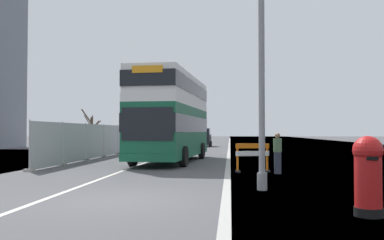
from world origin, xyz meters
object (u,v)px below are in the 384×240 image
(car_receding_mid, at_px, (202,138))
(roadworks_barrier, at_px, (252,154))
(lamppost_foreground, at_px, (261,36))
(red_pillar_postbox, at_px, (368,172))
(pedestrian_at_kerb, at_px, (278,153))
(car_oncoming_near, at_px, (172,139))
(double_decker_bus, at_px, (172,117))

(car_receding_mid, bearing_deg, roadworks_barrier, -82.19)
(lamppost_foreground, bearing_deg, car_receding_mid, 96.62)
(roadworks_barrier, bearing_deg, lamppost_foreground, -90.10)
(red_pillar_postbox, height_order, pedestrian_at_kerb, pedestrian_at_kerb)
(lamppost_foreground, xyz_separation_m, red_pillar_postbox, (1.82, -3.53, -3.60))
(lamppost_foreground, height_order, car_oncoming_near, lamppost_foreground)
(double_decker_bus, height_order, roadworks_barrier, double_decker_bus)
(car_oncoming_near, bearing_deg, car_receding_mid, 69.29)
(double_decker_bus, distance_m, red_pillar_postbox, 15.68)
(double_decker_bus, relative_size, lamppost_foreground, 1.09)
(car_oncoming_near, relative_size, car_receding_mid, 1.04)
(lamppost_foreground, bearing_deg, pedestrian_at_kerb, 78.37)
(double_decker_bus, height_order, lamppost_foreground, lamppost_foreground)
(car_oncoming_near, bearing_deg, red_pillar_postbox, -75.09)
(double_decker_bus, xyz_separation_m, car_oncoming_near, (-2.48, 17.40, -1.55))
(red_pillar_postbox, bearing_deg, pedestrian_at_kerb, 95.82)
(red_pillar_postbox, bearing_deg, lamppost_foreground, 117.30)
(lamppost_foreground, xyz_separation_m, car_oncoming_near, (-6.64, 28.27, -3.50))
(pedestrian_at_kerb, bearing_deg, red_pillar_postbox, -84.18)
(roadworks_barrier, xyz_separation_m, pedestrian_at_kerb, (0.97, -0.58, 0.08))
(roadworks_barrier, relative_size, car_receding_mid, 0.35)
(red_pillar_postbox, distance_m, car_receding_mid, 39.06)
(red_pillar_postbox, bearing_deg, car_receding_mid, 98.68)
(double_decker_bus, bearing_deg, lamppost_foreground, -69.04)
(pedestrian_at_kerb, bearing_deg, car_oncoming_near, 107.96)
(car_oncoming_near, bearing_deg, roadworks_barrier, -73.82)
(car_oncoming_near, bearing_deg, pedestrian_at_kerb, -72.04)
(car_receding_mid, bearing_deg, double_decker_bus, -90.22)
(double_decker_bus, distance_m, pedestrian_at_kerb, 8.16)
(red_pillar_postbox, xyz_separation_m, roadworks_barrier, (-1.81, 8.87, -0.14))
(double_decker_bus, bearing_deg, car_oncoming_near, 98.12)
(car_receding_mid, xyz_separation_m, pedestrian_at_kerb, (5.05, -30.32, -0.15))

